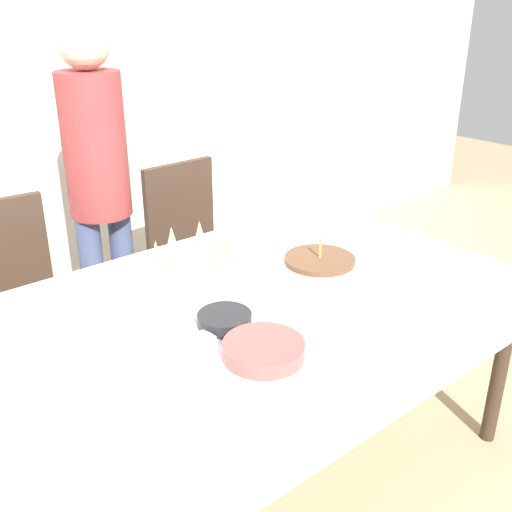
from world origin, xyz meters
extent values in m
plane|color=tan|center=(0.00, 0.00, 0.00)|extent=(12.00, 12.00, 0.00)
cube|color=silver|center=(0.00, 1.71, 1.35)|extent=(8.00, 0.05, 2.70)
cube|color=white|center=(0.00, 0.00, 0.75)|extent=(2.04, 1.16, 0.03)
cube|color=white|center=(0.00, 0.00, 0.66)|extent=(2.07, 1.19, 0.21)
cylinder|color=#38281E|center=(0.96, -0.52, 0.37)|extent=(0.06, 0.06, 0.73)
cylinder|color=#38281E|center=(0.96, 0.52, 0.37)|extent=(0.06, 0.06, 0.73)
cube|color=#38281E|center=(-0.46, 0.83, 0.45)|extent=(0.45, 0.45, 0.04)
cube|color=#38281E|center=(-0.44, 1.02, 0.72)|extent=(0.40, 0.07, 0.50)
cylinder|color=#38281E|center=(-0.29, 0.63, 0.22)|extent=(0.04, 0.04, 0.43)
cylinder|color=#38281E|center=(-0.27, 0.99, 0.22)|extent=(0.04, 0.04, 0.43)
cube|color=#38281E|center=(0.46, 0.83, 0.45)|extent=(0.43, 0.43, 0.04)
cube|color=#38281E|center=(0.46, 1.02, 0.72)|extent=(0.40, 0.05, 0.50)
cylinder|color=#38281E|center=(0.64, 0.65, 0.22)|extent=(0.04, 0.04, 0.43)
cylinder|color=#38281E|center=(0.28, 0.64, 0.22)|extent=(0.04, 0.04, 0.43)
cylinder|color=#38281E|center=(0.64, 1.01, 0.22)|extent=(0.04, 0.04, 0.43)
cylinder|color=#38281E|center=(0.28, 1.00, 0.22)|extent=(0.04, 0.04, 0.43)
cylinder|color=beige|center=(0.29, -0.13, 0.82)|extent=(0.24, 0.24, 0.12)
cylinder|color=brown|center=(0.29, -0.13, 0.89)|extent=(0.25, 0.25, 0.02)
cylinder|color=yellow|center=(0.29, -0.13, 0.93)|extent=(0.01, 0.01, 0.06)
sphere|color=#F9CC4C|center=(0.29, -0.13, 0.97)|extent=(0.01, 0.01, 0.01)
cylinder|color=silver|center=(0.01, 0.23, 0.77)|extent=(0.38, 0.38, 0.01)
cylinder|color=silver|center=(0.12, 0.24, 0.77)|extent=(0.05, 0.05, 0.00)
cylinder|color=silver|center=(0.12, 0.24, 0.82)|extent=(0.01, 0.01, 0.08)
cone|color=#E0CC72|center=(0.12, 0.24, 0.90)|extent=(0.04, 0.04, 0.08)
cylinder|color=silver|center=(0.11, 0.34, 0.77)|extent=(0.05, 0.05, 0.00)
cylinder|color=silver|center=(0.11, 0.34, 0.82)|extent=(0.01, 0.01, 0.08)
cone|color=#E0CC72|center=(0.11, 0.34, 0.90)|extent=(0.04, 0.04, 0.08)
cylinder|color=silver|center=(-0.01, 0.35, 0.77)|extent=(0.05, 0.05, 0.00)
cylinder|color=silver|center=(-0.01, 0.35, 0.82)|extent=(0.01, 0.01, 0.08)
cone|color=#E0CC72|center=(-0.01, 0.35, 0.90)|extent=(0.04, 0.04, 0.08)
cylinder|color=silver|center=(-0.12, 0.28, 0.77)|extent=(0.05, 0.05, 0.00)
cylinder|color=silver|center=(-0.12, 0.28, 0.82)|extent=(0.01, 0.01, 0.08)
cone|color=#E0CC72|center=(-0.12, 0.28, 0.90)|extent=(0.04, 0.04, 0.08)
cylinder|color=silver|center=(-0.09, 0.19, 0.77)|extent=(0.05, 0.05, 0.00)
cylinder|color=silver|center=(-0.09, 0.19, 0.82)|extent=(0.01, 0.01, 0.08)
cone|color=#E0CC72|center=(-0.09, 0.19, 0.90)|extent=(0.04, 0.04, 0.08)
cylinder|color=silver|center=(0.00, 0.08, 0.77)|extent=(0.05, 0.05, 0.00)
cylinder|color=silver|center=(0.00, 0.08, 0.82)|extent=(0.01, 0.01, 0.08)
cone|color=#E0CC72|center=(0.00, 0.08, 0.90)|extent=(0.04, 0.04, 0.08)
cylinder|color=silver|center=(0.10, 0.14, 0.77)|extent=(0.05, 0.05, 0.00)
cylinder|color=silver|center=(0.10, 0.14, 0.82)|extent=(0.01, 0.01, 0.08)
cone|color=#E0CC72|center=(0.10, 0.14, 0.90)|extent=(0.04, 0.04, 0.08)
cylinder|color=#CC4C47|center=(-0.13, -0.32, 0.77)|extent=(0.24, 0.24, 0.01)
cylinder|color=#CC4C47|center=(-0.13, -0.32, 0.77)|extent=(0.24, 0.24, 0.01)
cylinder|color=#CC4C47|center=(-0.13, -0.32, 0.78)|extent=(0.24, 0.24, 0.01)
cylinder|color=#CC4C47|center=(-0.13, -0.32, 0.79)|extent=(0.24, 0.24, 0.01)
cylinder|color=#CC4C47|center=(-0.13, -0.32, 0.80)|extent=(0.24, 0.24, 0.01)
cylinder|color=#CC4C47|center=(-0.13, -0.32, 0.80)|extent=(0.24, 0.24, 0.01)
cylinder|color=#CC4C47|center=(-0.13, -0.32, 0.81)|extent=(0.24, 0.24, 0.01)
cylinder|color=black|center=(-0.10, -0.10, 0.77)|extent=(0.17, 0.17, 0.01)
cylinder|color=black|center=(-0.10, -0.10, 0.77)|extent=(0.17, 0.17, 0.01)
cylinder|color=black|center=(-0.10, -0.10, 0.78)|extent=(0.17, 0.17, 0.01)
cylinder|color=black|center=(-0.10, -0.10, 0.79)|extent=(0.17, 0.17, 0.01)
cylinder|color=black|center=(-0.10, -0.10, 0.80)|extent=(0.17, 0.17, 0.01)
cylinder|color=black|center=(-0.10, -0.10, 0.80)|extent=(0.17, 0.17, 0.01)
cube|color=silver|center=(0.38, -0.32, 0.77)|extent=(0.28, 0.15, 0.00)
cube|color=silver|center=(-0.27, -0.14, 0.77)|extent=(0.17, 0.07, 0.02)
cube|color=#8CC6E0|center=(-0.26, 0.04, 0.77)|extent=(0.15, 0.15, 0.01)
cylinder|color=#3F4C72|center=(-0.05, 1.02, 0.40)|extent=(0.11, 0.11, 0.80)
cylinder|color=#3F4C72|center=(0.11, 1.02, 0.40)|extent=(0.11, 0.11, 0.80)
cylinder|color=maroon|center=(0.03, 1.02, 1.12)|extent=(0.28, 0.28, 0.64)
sphere|color=#D8B293|center=(0.03, 1.02, 1.55)|extent=(0.22, 0.22, 0.22)
camera|label=1|loc=(-1.09, -1.44, 1.74)|focal=42.00mm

